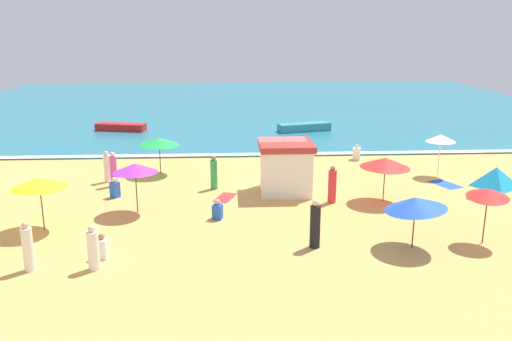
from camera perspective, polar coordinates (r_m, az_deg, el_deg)
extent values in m
plane|color=#E0A856|center=(27.38, 2.47, -1.50)|extent=(60.00, 60.00, 0.00)
cube|color=teal|center=(54.72, -0.41, 7.01)|extent=(60.00, 44.00, 0.10)
cube|color=white|center=(33.41, 1.42, 1.78)|extent=(57.00, 0.70, 0.01)
cube|color=white|center=(25.85, 3.18, 0.02)|extent=(2.49, 2.50, 2.20)
cube|color=#A5332D|center=(25.55, 3.22, 2.72)|extent=(2.58, 2.60, 0.29)
cylinder|color=#4C3823|center=(21.53, 23.28, -4.58)|extent=(0.05, 0.05, 2.07)
cone|color=red|center=(21.25, 23.54, -2.23)|extent=(1.94, 1.96, 0.50)
cylinder|color=#4C3823|center=(23.58, -12.66, -1.91)|extent=(0.05, 0.05, 2.15)
cone|color=#B733C6|center=(23.33, -12.79, 0.27)|extent=(2.09, 2.09, 0.42)
cylinder|color=#4C3823|center=(29.57, -10.22, 1.48)|extent=(0.05, 0.05, 1.94)
cone|color=green|center=(29.38, -10.30, 3.07)|extent=(2.79, 2.78, 0.44)
cylinder|color=#4C3823|center=(20.25, 16.50, -5.43)|extent=(0.05, 0.05, 1.89)
cone|color=blue|center=(20.00, 16.66, -3.38)|extent=(2.64, 2.61, 0.71)
cylinder|color=#4C3823|center=(25.19, 13.53, -1.01)|extent=(0.05, 0.05, 2.03)
cone|color=red|center=(24.98, 13.65, 0.82)|extent=(3.15, 3.15, 0.51)
cylinder|color=#4C3823|center=(22.70, -21.91, -3.40)|extent=(0.05, 0.05, 2.10)
cone|color=yellow|center=(22.45, -22.13, -1.23)|extent=(2.67, 2.67, 0.46)
cylinder|color=silver|center=(30.29, 18.98, 1.50)|extent=(0.05, 0.05, 2.23)
cone|color=white|center=(30.09, 19.13, 3.30)|extent=(2.09, 2.08, 0.43)
pyramid|color=#1999D8|center=(29.41, 24.23, -0.64)|extent=(2.21, 2.24, 1.03)
cube|color=white|center=(19.57, -16.08, -8.01)|extent=(0.44, 0.44, 0.70)
sphere|color=#9E6B47|center=(19.40, -16.18, -6.79)|extent=(0.22, 0.22, 0.22)
cylinder|color=white|center=(19.28, -23.17, -7.75)|extent=(0.51, 0.51, 1.50)
sphere|color=#DBA884|center=(18.98, -23.43, -5.38)|extent=(0.22, 0.22, 0.22)
cube|color=blue|center=(22.52, -4.13, -4.41)|extent=(0.48, 0.48, 0.64)
sphere|color=#DBA884|center=(22.38, -4.15, -3.37)|extent=(0.25, 0.25, 0.25)
cylinder|color=red|center=(24.62, 8.13, -1.71)|extent=(0.40, 0.40, 1.53)
sphere|color=#9E6B47|center=(24.39, 8.21, 0.24)|extent=(0.22, 0.22, 0.22)
cylinder|color=black|center=(19.63, 6.33, -5.99)|extent=(0.49, 0.49, 1.60)
sphere|color=beige|center=(19.32, 6.41, -3.45)|extent=(0.26, 0.26, 0.26)
cylinder|color=white|center=(28.67, -15.62, 0.20)|extent=(0.49, 0.49, 1.43)
sphere|color=beige|center=(28.48, -15.73, 1.79)|extent=(0.23, 0.23, 0.23)
cube|color=white|center=(32.90, 10.69, 1.77)|extent=(0.55, 0.55, 0.73)
sphere|color=beige|center=(32.79, 10.73, 2.55)|extent=(0.21, 0.21, 0.21)
cylinder|color=green|center=(26.50, -4.52, -0.45)|extent=(0.42, 0.42, 1.47)
sphere|color=#9E6B47|center=(26.28, -4.56, 1.32)|extent=(0.24, 0.24, 0.24)
cylinder|color=#D84CA5|center=(27.82, -14.96, -0.09)|extent=(0.46, 0.46, 1.54)
sphere|color=beige|center=(27.61, -15.09, 1.67)|extent=(0.24, 0.24, 0.24)
cube|color=blue|center=(26.09, -14.83, -2.00)|extent=(0.51, 0.51, 0.75)
sphere|color=beige|center=(25.95, -14.90, -0.97)|extent=(0.25, 0.25, 0.25)
cylinder|color=white|center=(18.66, -16.99, -8.19)|extent=(0.51, 0.51, 1.34)
sphere|color=beige|center=(18.37, -17.17, -5.97)|extent=(0.24, 0.24, 0.24)
cube|color=red|center=(27.24, 22.87, -2.79)|extent=(1.47, 1.25, 0.01)
cube|color=red|center=(25.31, -3.33, -2.91)|extent=(1.21, 1.68, 0.01)
cube|color=blue|center=(29.04, 19.57, -1.39)|extent=(1.46, 1.89, 0.01)
cube|color=teal|center=(40.97, 5.18, 4.65)|extent=(4.17, 2.10, 0.59)
cube|color=red|center=(42.23, -14.24, 4.53)|extent=(3.94, 1.85, 0.55)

